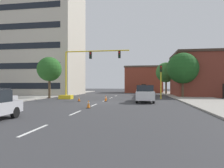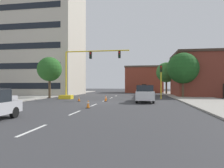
# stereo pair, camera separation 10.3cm
# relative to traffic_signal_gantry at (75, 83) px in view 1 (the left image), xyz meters

# --- Properties ---
(ground_plane) EXTENTS (160.00, 160.00, 0.00)m
(ground_plane) POSITION_rel_traffic_signal_gantry_xyz_m (4.70, -4.69, -2.30)
(ground_plane) COLOR #38383A
(sidewalk_left) EXTENTS (6.00, 56.00, 0.14)m
(sidewalk_left) POSITION_rel_traffic_signal_gantry_xyz_m (-7.67, 3.31, -2.23)
(sidewalk_left) COLOR #B2ADA3
(sidewalk_left) RESTS_ON ground_plane
(sidewalk_right) EXTENTS (6.00, 56.00, 0.14)m
(sidewalk_right) POSITION_rel_traffic_signal_gantry_xyz_m (17.07, 3.31, -2.23)
(sidewalk_right) COLOR #9E998E
(sidewalk_right) RESTS_ON ground_plane
(lane_stripe_seg_0) EXTENTS (0.16, 2.40, 0.01)m
(lane_stripe_seg_0) POSITION_rel_traffic_signal_gantry_xyz_m (4.70, -18.69, -2.29)
(lane_stripe_seg_0) COLOR silver
(lane_stripe_seg_0) RESTS_ON ground_plane
(lane_stripe_seg_1) EXTENTS (0.16, 2.40, 0.01)m
(lane_stripe_seg_1) POSITION_rel_traffic_signal_gantry_xyz_m (4.70, -13.19, -2.29)
(lane_stripe_seg_1) COLOR silver
(lane_stripe_seg_1) RESTS_ON ground_plane
(lane_stripe_seg_2) EXTENTS (0.16, 2.40, 0.01)m
(lane_stripe_seg_2) POSITION_rel_traffic_signal_gantry_xyz_m (4.70, -7.69, -2.29)
(lane_stripe_seg_2) COLOR silver
(lane_stripe_seg_2) RESTS_ON ground_plane
(lane_stripe_seg_3) EXTENTS (0.16, 2.40, 0.01)m
(lane_stripe_seg_3) POSITION_rel_traffic_signal_gantry_xyz_m (4.70, -2.19, -2.29)
(lane_stripe_seg_3) COLOR silver
(lane_stripe_seg_3) RESTS_ON ground_plane
(lane_stripe_seg_4) EXTENTS (0.16, 2.40, 0.01)m
(lane_stripe_seg_4) POSITION_rel_traffic_signal_gantry_xyz_m (4.70, 3.31, -2.29)
(lane_stripe_seg_4) COLOR silver
(lane_stripe_seg_4) RESTS_ON ground_plane
(lane_stripe_seg_5) EXTENTS (0.16, 2.40, 0.01)m
(lane_stripe_seg_5) POSITION_rel_traffic_signal_gantry_xyz_m (4.70, 8.81, -2.29)
(lane_stripe_seg_5) COLOR silver
(lane_stripe_seg_5) RESTS_ON ground_plane
(building_tall_left) EXTENTS (16.13, 11.37, 22.28)m
(building_tall_left) POSITION_rel_traffic_signal_gantry_xyz_m (-11.39, 11.80, 8.85)
(building_tall_left) COLOR beige
(building_tall_left) RESTS_ON ground_plane
(building_brick_center) EXTENTS (9.73, 7.76, 6.80)m
(building_brick_center) POSITION_rel_traffic_signal_gantry_xyz_m (9.85, 25.93, 1.12)
(building_brick_center) COLOR brown
(building_brick_center) RESTS_ON ground_plane
(building_row_right) EXTENTS (14.20, 10.13, 7.63)m
(building_row_right) POSITION_rel_traffic_signal_gantry_xyz_m (22.16, 10.33, 1.53)
(building_row_right) COLOR brown
(building_row_right) RESTS_ON ground_plane
(traffic_signal_gantry) EXTENTS (9.96, 1.20, 6.83)m
(traffic_signal_gantry) POSITION_rel_traffic_signal_gantry_xyz_m (0.00, 0.00, 0.00)
(traffic_signal_gantry) COLOR yellow
(traffic_signal_gantry) RESTS_ON ground_plane
(traffic_light_pole_right) EXTENTS (0.32, 0.47, 4.80)m
(traffic_light_pole_right) POSITION_rel_traffic_signal_gantry_xyz_m (12.12, 1.94, 1.23)
(traffic_light_pole_right) COLOR yellow
(traffic_light_pole_right) RESTS_ON ground_plane
(tree_right_far) EXTENTS (4.22, 4.22, 6.76)m
(tree_right_far) POSITION_rel_traffic_signal_gantry_xyz_m (14.45, 15.78, 2.33)
(tree_right_far) COLOR #4C3823
(tree_right_far) RESTS_ON ground_plane
(tree_left_near) EXTENTS (3.68, 3.68, 6.24)m
(tree_left_near) POSITION_rel_traffic_signal_gantry_xyz_m (-4.44, 1.20, 2.08)
(tree_left_near) COLOR brown
(tree_left_near) RESTS_ON ground_plane
(tree_right_mid) EXTENTS (4.87, 4.87, 7.08)m
(tree_right_mid) POSITION_rel_traffic_signal_gantry_xyz_m (15.77, 5.39, 2.34)
(tree_right_mid) COLOR brown
(tree_right_mid) RESTS_ON ground_plane
(pickup_truck_white) EXTENTS (2.03, 5.41, 1.99)m
(pickup_truck_white) POSITION_rel_traffic_signal_gantry_xyz_m (9.77, -3.38, -1.32)
(pickup_truck_white) COLOR white
(pickup_truck_white) RESTS_ON ground_plane
(traffic_cone_roadside_a) EXTENTS (0.36, 0.36, 0.66)m
(traffic_cone_roadside_a) POSITION_rel_traffic_signal_gantry_xyz_m (4.70, -1.08, -1.97)
(traffic_cone_roadside_a) COLOR black
(traffic_cone_roadside_a) RESTS_ON ground_plane
(traffic_cone_roadside_b) EXTENTS (0.36, 0.36, 0.65)m
(traffic_cone_roadside_b) POSITION_rel_traffic_signal_gantry_xyz_m (5.06, -3.27, -1.98)
(traffic_cone_roadside_b) COLOR black
(traffic_cone_roadside_b) RESTS_ON ground_plane
(traffic_cone_roadside_c) EXTENTS (0.36, 0.36, 0.62)m
(traffic_cone_roadside_c) POSITION_rel_traffic_signal_gantry_xyz_m (1.83, -3.68, -1.99)
(traffic_cone_roadside_c) COLOR black
(traffic_cone_roadside_c) RESTS_ON ground_plane
(traffic_cone_roadside_d) EXTENTS (0.36, 0.36, 0.73)m
(traffic_cone_roadside_d) POSITION_rel_traffic_signal_gantry_xyz_m (4.86, -10.29, -1.94)
(traffic_cone_roadside_d) COLOR black
(traffic_cone_roadside_d) RESTS_ON ground_plane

